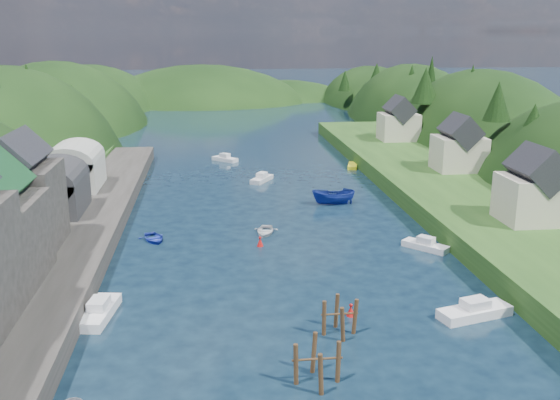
{
  "coord_description": "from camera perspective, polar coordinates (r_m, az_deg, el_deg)",
  "views": [
    {
      "loc": [
        -7.67,
        -39.47,
        22.41
      ],
      "look_at": [
        0.0,
        28.0,
        4.0
      ],
      "focal_mm": 40.0,
      "sensor_mm": 36.0,
      "label": 1
    }
  ],
  "objects": [
    {
      "name": "ground",
      "position": [
        92.55,
        -1.54,
        1.15
      ],
      "size": [
        600.0,
        600.0,
        0.0
      ],
      "primitive_type": "plane",
      "color": "black",
      "rests_on": "ground"
    },
    {
      "name": "hillside_right",
      "position": [
        129.49,
        17.72,
        1.12
      ],
      "size": [
        36.0,
        245.56,
        48.0
      ],
      "color": "black",
      "rests_on": "ground"
    },
    {
      "name": "far_hills",
      "position": [
        216.23,
        -4.08,
        6.3
      ],
      "size": [
        103.0,
        68.0,
        44.0
      ],
      "color": "black",
      "rests_on": "ground"
    },
    {
      "name": "quay_left",
      "position": [
        65.28,
        -20.66,
        -5.0
      ],
      "size": [
        12.0,
        110.0,
        2.0
      ],
      "primitive_type": "cube",
      "color": "#2D2B28",
      "rests_on": "ground"
    },
    {
      "name": "right_bank_cottages",
      "position": [
        96.21,
        15.44,
        4.71
      ],
      "size": [
        9.0,
        59.24,
        8.41
      ],
      "color": "beige",
      "rests_on": "terrace_right"
    },
    {
      "name": "channel_buoy_near",
      "position": [
        51.75,
        6.49,
        -10.01
      ],
      "size": [
        0.7,
        0.7,
        1.1
      ],
      "color": "#AE100D",
      "rests_on": "ground"
    },
    {
      "name": "channel_buoy_far",
      "position": [
        67.33,
        -1.83,
        -3.85
      ],
      "size": [
        0.7,
        0.7,
        1.1
      ],
      "color": "#AE100D",
      "rests_on": "ground"
    },
    {
      "name": "piling_cluster_near",
      "position": [
        42.31,
        3.41,
        -14.97
      ],
      "size": [
        3.36,
        3.12,
        3.5
      ],
      "color": "#382314",
      "rests_on": "ground"
    },
    {
      "name": "piling_cluster_far",
      "position": [
        48.52,
        5.46,
        -10.92
      ],
      "size": [
        2.86,
        2.7,
        3.4
      ],
      "color": "#382314",
      "rests_on": "ground"
    },
    {
      "name": "moored_boats",
      "position": [
        64.12,
        0.02,
        -4.67
      ],
      "size": [
        36.07,
        85.72,
        2.27
      ],
      "color": "silver",
      "rests_on": "ground"
    },
    {
      "name": "boat_sheds",
      "position": [
        82.39,
        -19.2,
        2.31
      ],
      "size": [
        7.0,
        21.0,
        7.5
      ],
      "color": "#2D2D30",
      "rests_on": "quay_left"
    },
    {
      "name": "terrace_right",
      "position": [
        88.5,
        15.39,
        0.75
      ],
      "size": [
        16.0,
        120.0,
        2.4
      ],
      "primitive_type": "cube",
      "color": "#234719",
      "rests_on": "ground"
    },
    {
      "name": "hill_trees",
      "position": [
        105.94,
        -2.24,
        9.04
      ],
      "size": [
        91.06,
        150.43,
        12.23
      ],
      "color": "black",
      "rests_on": "ground"
    },
    {
      "name": "hillside_left",
      "position": [
        124.19,
        -23.75,
        -0.33
      ],
      "size": [
        44.0,
        245.56,
        52.0
      ],
      "color": "black",
      "rests_on": "ground"
    }
  ]
}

